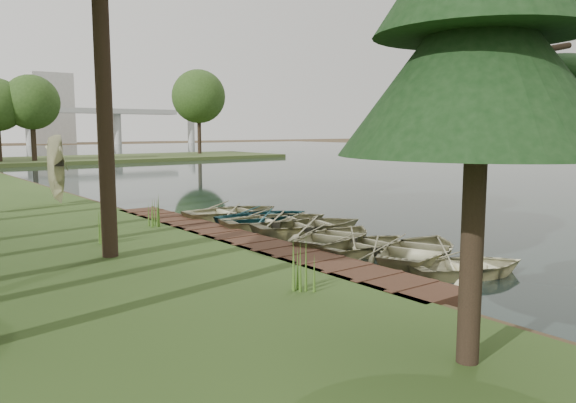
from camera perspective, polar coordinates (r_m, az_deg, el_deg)
ground at (r=18.56m, az=-1.00°, el=-3.94°), size 300.00×300.00×0.00m
water at (r=53.65m, az=12.19°, el=3.32°), size 130.00×200.00×0.05m
boardwalk at (r=17.64m, az=-5.19°, el=-4.07°), size 1.60×16.00×0.30m
peninsula at (r=67.41m, az=-21.27°, el=3.94°), size 50.00×14.00×0.45m
far_trees at (r=66.53m, az=-24.31°, el=9.10°), size 45.60×5.60×8.80m
building_a at (r=160.02m, az=-22.96°, el=8.69°), size 10.00×8.00×18.00m
rowboat_0 at (r=14.56m, az=17.90°, el=-5.97°), size 3.66×3.17×0.64m
rowboat_1 at (r=15.81m, az=13.30°, el=-4.49°), size 4.56×3.97×0.79m
rowboat_2 at (r=16.54m, az=8.00°, el=-4.08°), size 3.28×2.43×0.66m
rowboat_3 at (r=17.44m, az=5.08°, el=-3.29°), size 4.24×3.61×0.75m
rowboat_4 at (r=19.14m, az=2.19°, el=-2.20°), size 4.53×3.69×0.82m
rowboat_5 at (r=20.15m, az=-1.20°, el=-1.70°), size 4.52×3.63×0.83m
rowboat_6 at (r=21.12m, az=-2.40°, el=-1.37°), size 3.97×3.02×0.77m
rowboat_7 at (r=22.40m, az=-5.65°, el=-0.84°), size 4.18×3.16×0.81m
stored_rowboat at (r=27.24m, az=-22.17°, el=0.45°), size 3.10×2.21×0.64m
pine_tree at (r=8.32m, az=19.15°, el=18.58°), size 3.80×3.80×8.07m
reeds_0 at (r=11.65m, az=1.67°, el=-6.74°), size 0.60×0.60×0.99m
reeds_1 at (r=19.92m, az=-13.44°, el=-1.00°), size 0.60×0.60×1.02m
reeds_2 at (r=17.39m, az=-18.21°, el=-2.25°), size 0.60×0.60×1.09m
reeds_3 at (r=20.83m, az=-18.07°, el=-0.68°), size 0.60×0.60×1.11m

